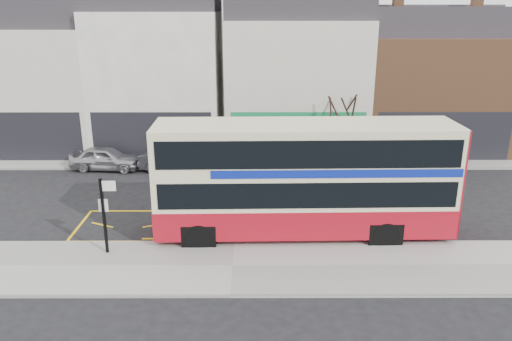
{
  "coord_description": "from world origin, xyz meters",
  "views": [
    {
      "loc": [
        0.83,
        -18.84,
        9.31
      ],
      "look_at": [
        0.88,
        2.0,
        2.44
      ],
      "focal_mm": 35.0,
      "sensor_mm": 36.0,
      "label": 1
    }
  ],
  "objects_px": {
    "double_decker_bus": "(305,178)",
    "car_white": "(401,161)",
    "street_tree_right": "(342,104)",
    "car_silver": "(106,158)",
    "car_grey": "(178,160)",
    "bus_stop_post": "(105,209)"
  },
  "relations": [
    {
      "from": "double_decker_bus",
      "to": "car_white",
      "type": "relative_size",
      "value": 2.91
    },
    {
      "from": "car_silver",
      "to": "car_white",
      "type": "height_order",
      "value": "car_silver"
    },
    {
      "from": "car_white",
      "to": "street_tree_right",
      "type": "xyz_separation_m",
      "value": [
        -3.43,
        1.23,
        3.16
      ]
    },
    {
      "from": "car_silver",
      "to": "car_white",
      "type": "distance_m",
      "value": 17.53
    },
    {
      "from": "double_decker_bus",
      "to": "car_white",
      "type": "bearing_deg",
      "value": 51.73
    },
    {
      "from": "double_decker_bus",
      "to": "street_tree_right",
      "type": "distance_m",
      "value": 10.47
    },
    {
      "from": "double_decker_bus",
      "to": "car_white",
      "type": "height_order",
      "value": "double_decker_bus"
    },
    {
      "from": "double_decker_bus",
      "to": "bus_stop_post",
      "type": "relative_size",
      "value": 3.99
    },
    {
      "from": "car_grey",
      "to": "car_white",
      "type": "relative_size",
      "value": 1.07
    },
    {
      "from": "car_white",
      "to": "street_tree_right",
      "type": "relative_size",
      "value": 0.76
    },
    {
      "from": "car_grey",
      "to": "bus_stop_post",
      "type": "bearing_deg",
      "value": -173.23
    },
    {
      "from": "double_decker_bus",
      "to": "car_grey",
      "type": "relative_size",
      "value": 2.72
    },
    {
      "from": "car_white",
      "to": "double_decker_bus",
      "type": "bearing_deg",
      "value": 162.65
    },
    {
      "from": "bus_stop_post",
      "to": "car_white",
      "type": "distance_m",
      "value": 17.87
    },
    {
      "from": "car_silver",
      "to": "car_grey",
      "type": "distance_m",
      "value": 4.41
    },
    {
      "from": "car_silver",
      "to": "car_white",
      "type": "relative_size",
      "value": 0.99
    },
    {
      "from": "bus_stop_post",
      "to": "car_grey",
      "type": "xyz_separation_m",
      "value": [
        1.22,
        10.39,
        -1.25
      ]
    },
    {
      "from": "car_silver",
      "to": "car_white",
      "type": "bearing_deg",
      "value": -86.25
    },
    {
      "from": "bus_stop_post",
      "to": "car_white",
      "type": "xyz_separation_m",
      "value": [
        14.36,
        10.55,
        -1.38
      ]
    },
    {
      "from": "double_decker_bus",
      "to": "car_silver",
      "type": "xyz_separation_m",
      "value": [
        -10.96,
        9.0,
        -1.85
      ]
    },
    {
      "from": "car_white",
      "to": "street_tree_right",
      "type": "distance_m",
      "value": 4.82
    },
    {
      "from": "bus_stop_post",
      "to": "car_grey",
      "type": "distance_m",
      "value": 10.54
    }
  ]
}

